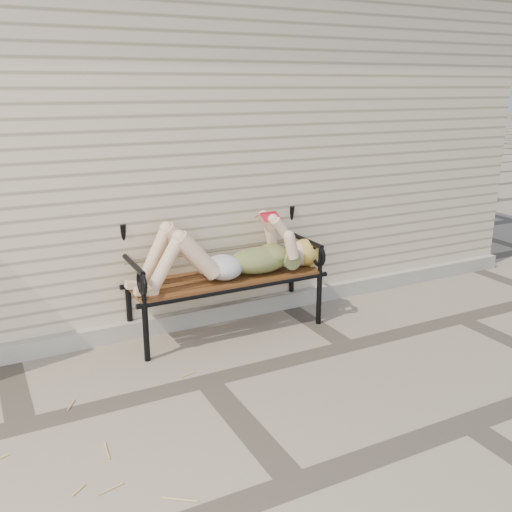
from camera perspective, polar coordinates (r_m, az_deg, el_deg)
ground at (r=4.22m, az=-4.93°, el=-12.34°), size 80.00×80.00×0.00m
house_wall at (r=6.60m, az=-15.48°, el=11.39°), size 8.00×4.00×3.00m
foundation_strip at (r=5.01m, az=-9.23°, el=-6.67°), size 8.00×0.10×0.15m
garden_bench at (r=4.88m, az=-3.55°, el=0.04°), size 1.78×0.71×1.15m
reading_woman at (r=4.75m, az=-2.70°, el=0.08°), size 1.68×0.38×0.53m
straw_scatter at (r=3.58m, az=-22.20°, el=-19.44°), size 2.89×1.65×0.01m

